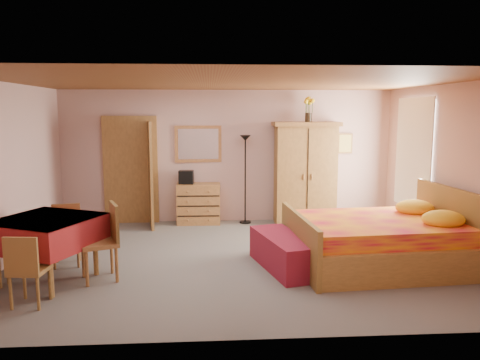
{
  "coord_description": "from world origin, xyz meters",
  "views": [
    {
      "loc": [
        -0.36,
        -6.73,
        2.19
      ],
      "look_at": [
        0.1,
        0.3,
        1.15
      ],
      "focal_mm": 35.0,
      "sensor_mm": 36.0,
      "label": 1
    }
  ],
  "objects": [
    {
      "name": "floor",
      "position": [
        0.0,
        0.0,
        0.0
      ],
      "size": [
        6.5,
        6.5,
        0.0
      ],
      "primitive_type": "plane",
      "color": "slate",
      "rests_on": "ground"
    },
    {
      "name": "ceiling",
      "position": [
        0.0,
        0.0,
        2.6
      ],
      "size": [
        6.5,
        6.5,
        0.0
      ],
      "primitive_type": "plane",
      "rotation": [
        3.14,
        0.0,
        0.0
      ],
      "color": "brown",
      "rests_on": "wall_back"
    },
    {
      "name": "wall_back",
      "position": [
        0.0,
        2.5,
        1.3
      ],
      "size": [
        6.5,
        0.1,
        2.6
      ],
      "primitive_type": "cube",
      "color": "tan",
      "rests_on": "floor"
    },
    {
      "name": "wall_front",
      "position": [
        0.0,
        -2.5,
        1.3
      ],
      "size": [
        6.5,
        0.1,
        2.6
      ],
      "primitive_type": "cube",
      "color": "tan",
      "rests_on": "floor"
    },
    {
      "name": "wall_left",
      "position": [
        -3.25,
        0.0,
        1.3
      ],
      "size": [
        0.1,
        5.0,
        2.6
      ],
      "primitive_type": "cube",
      "color": "tan",
      "rests_on": "floor"
    },
    {
      "name": "wall_right",
      "position": [
        3.25,
        0.0,
        1.3
      ],
      "size": [
        0.1,
        5.0,
        2.6
      ],
      "primitive_type": "cube",
      "color": "tan",
      "rests_on": "floor"
    },
    {
      "name": "doorway",
      "position": [
        -1.9,
        2.47,
        1.02
      ],
      "size": [
        1.06,
        0.12,
        2.15
      ],
      "primitive_type": "cube",
      "color": "#9E6B35",
      "rests_on": "floor"
    },
    {
      "name": "window",
      "position": [
        3.21,
        1.2,
        1.45
      ],
      "size": [
        0.08,
        1.4,
        1.95
      ],
      "primitive_type": "cube",
      "color": "white",
      "rests_on": "wall_right"
    },
    {
      "name": "picture_back",
      "position": [
        2.35,
        2.47,
        1.55
      ],
      "size": [
        0.3,
        0.04,
        0.4
      ],
      "primitive_type": "cube",
      "color": "#D8BF59",
      "rests_on": "wall_back"
    },
    {
      "name": "chest_of_drawers",
      "position": [
        -0.58,
        2.29,
        0.39
      ],
      "size": [
        0.84,
        0.43,
        0.79
      ],
      "primitive_type": "cube",
      "rotation": [
        0.0,
        0.0,
        -0.02
      ],
      "color": "#AE723B",
      "rests_on": "floor"
    },
    {
      "name": "wall_mirror",
      "position": [
        -0.58,
        2.5,
        1.55
      ],
      "size": [
        0.91,
        0.08,
        0.72
      ],
      "primitive_type": "cube",
      "rotation": [
        0.0,
        0.0,
        0.04
      ],
      "color": "silver",
      "rests_on": "wall_back"
    },
    {
      "name": "stereo",
      "position": [
        -0.82,
        2.3,
        0.92
      ],
      "size": [
        0.29,
        0.23,
        0.26
      ],
      "primitive_type": "cube",
      "rotation": [
        0.0,
        0.0,
        -0.08
      ],
      "color": "black",
      "rests_on": "chest_of_drawers"
    },
    {
      "name": "floor_lamp",
      "position": [
        0.33,
        2.27,
        0.87
      ],
      "size": [
        0.28,
        0.28,
        1.73
      ],
      "primitive_type": "cube",
      "rotation": [
        0.0,
        0.0,
        0.34
      ],
      "color": "black",
      "rests_on": "floor"
    },
    {
      "name": "wardrobe",
      "position": [
        1.49,
        2.18,
        0.99
      ],
      "size": [
        1.28,
        0.67,
        1.98
      ],
      "primitive_type": "cube",
      "rotation": [
        0.0,
        0.0,
        -0.02
      ],
      "color": "olive",
      "rests_on": "floor"
    },
    {
      "name": "sunflower_vase",
      "position": [
        1.54,
        2.21,
        2.22
      ],
      "size": [
        0.2,
        0.2,
        0.48
      ],
      "primitive_type": "cube",
      "rotation": [
        0.0,
        0.0,
        -0.04
      ],
      "color": "yellow",
      "rests_on": "wardrobe"
    },
    {
      "name": "bed",
      "position": [
        2.01,
        -0.4,
        0.55
      ],
      "size": [
        2.51,
        2.04,
        1.1
      ],
      "primitive_type": "cube",
      "rotation": [
        0.0,
        0.0,
        0.08
      ],
      "color": "red",
      "rests_on": "floor"
    },
    {
      "name": "bench",
      "position": [
        0.66,
        -0.47,
        0.23
      ],
      "size": [
        0.84,
        1.49,
        0.47
      ],
      "primitive_type": "cube",
      "rotation": [
        0.0,
        0.0,
        0.24
      ],
      "color": "maroon",
      "rests_on": "floor"
    },
    {
      "name": "dining_table",
      "position": [
        -2.45,
        -0.76,
        0.42
      ],
      "size": [
        1.52,
        1.52,
        0.84
      ],
      "primitive_type": "cube",
      "rotation": [
        0.0,
        0.0,
        -0.43
      ],
      "color": "maroon",
      "rests_on": "floor"
    },
    {
      "name": "chair_south",
      "position": [
        -2.41,
        -1.5,
        0.42
      ],
      "size": [
        0.42,
        0.42,
        0.84
      ],
      "primitive_type": "cube",
      "rotation": [
        0.0,
        0.0,
        -0.1
      ],
      "color": "olive",
      "rests_on": "floor"
    },
    {
      "name": "chair_north",
      "position": [
        -2.41,
        -0.11,
        0.43
      ],
      "size": [
        0.46,
        0.46,
        0.86
      ],
      "primitive_type": "cube",
      "rotation": [
        0.0,
        0.0,
        3.35
      ],
      "color": "#9B6434",
      "rests_on": "floor"
    },
    {
      "name": "chair_east",
      "position": [
        -1.81,
        -0.75,
        0.5
      ],
      "size": [
        0.59,
        0.59,
        1.0
      ],
      "primitive_type": "cube",
      "rotation": [
        0.0,
        0.0,
        1.94
      ],
      "color": "#A46A37",
      "rests_on": "floor"
    }
  ]
}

